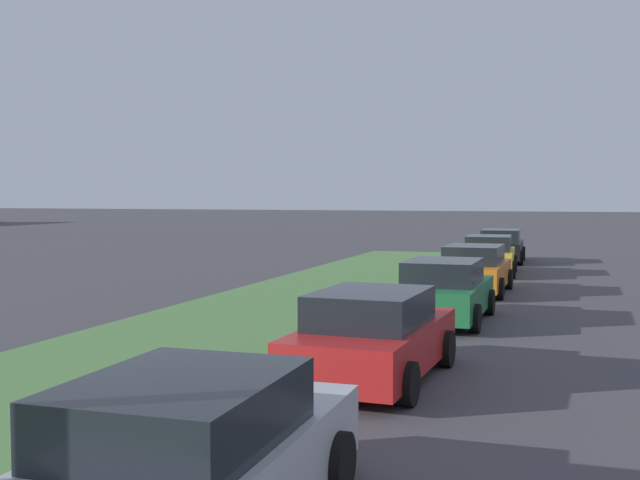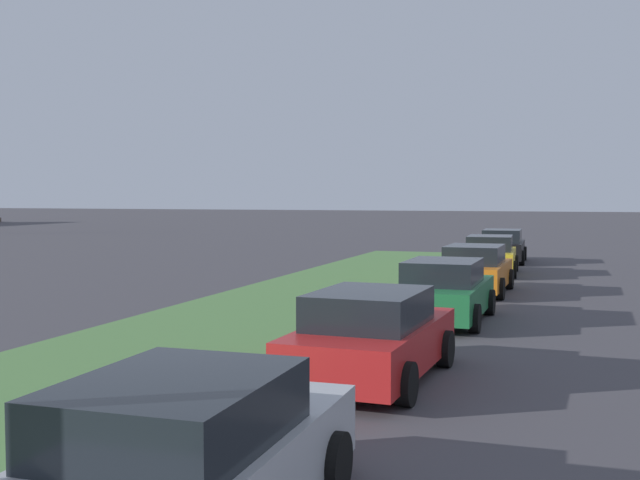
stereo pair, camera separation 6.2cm
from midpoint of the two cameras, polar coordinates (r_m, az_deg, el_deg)
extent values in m
cube|color=#517F42|center=(11.72, -19.12, -11.31)|extent=(60.00, 6.00, 0.12)
cube|color=#B2B5BA|center=(7.09, -9.35, -16.59)|extent=(4.32, 1.84, 0.70)
cube|color=black|center=(6.74, -10.20, -12.10)|extent=(2.22, 1.62, 0.55)
cylinder|color=black|center=(8.70, -10.57, -14.55)|extent=(0.64, 0.23, 0.64)
cylinder|color=black|center=(8.04, 1.24, -16.01)|extent=(0.64, 0.23, 0.64)
cube|color=red|center=(12.70, 4.02, -7.65)|extent=(4.37, 1.97, 0.70)
cube|color=black|center=(12.40, 3.77, -4.98)|extent=(2.26, 1.69, 0.55)
cylinder|color=black|center=(14.28, 2.10, -7.44)|extent=(0.65, 0.25, 0.64)
cylinder|color=black|center=(13.82, 9.26, -7.84)|extent=(0.65, 0.25, 0.64)
cylinder|color=black|center=(11.80, -2.16, -9.72)|extent=(0.65, 0.25, 0.64)
cylinder|color=black|center=(11.24, 6.46, -10.40)|extent=(0.65, 0.25, 0.64)
cube|color=#1E6B38|center=(18.66, 9.16, -4.17)|extent=(4.32, 1.84, 0.70)
cube|color=black|center=(18.40, 9.07, -2.31)|extent=(2.22, 1.62, 0.55)
cylinder|color=black|center=(20.18, 7.29, -4.31)|extent=(0.64, 0.23, 0.64)
cylinder|color=black|center=(19.89, 12.39, -4.47)|extent=(0.64, 0.23, 0.64)
cylinder|color=black|center=(17.57, 5.49, -5.43)|extent=(0.64, 0.23, 0.64)
cylinder|color=black|center=(17.24, 11.34, -5.64)|extent=(0.64, 0.23, 0.64)
cube|color=orange|center=(24.22, 11.34, -2.48)|extent=(4.32, 1.85, 0.70)
cube|color=black|center=(23.97, 11.29, -1.04)|extent=(2.22, 1.63, 0.55)
cylinder|color=black|center=(25.71, 9.76, -2.69)|extent=(0.64, 0.23, 0.64)
cylinder|color=black|center=(25.48, 13.76, -2.80)|extent=(0.64, 0.23, 0.64)
cylinder|color=black|center=(23.07, 8.66, -3.37)|extent=(0.64, 0.23, 0.64)
cylinder|color=black|center=(22.81, 13.12, -3.49)|extent=(0.64, 0.23, 0.64)
cube|color=gold|center=(30.09, 12.37, -1.38)|extent=(4.39, 2.03, 0.70)
cube|color=black|center=(29.85, 12.36, -0.21)|extent=(2.28, 1.72, 0.55)
cylinder|color=black|center=(31.52, 10.86, -1.61)|extent=(0.65, 0.25, 0.64)
cylinder|color=black|center=(31.43, 14.14, -1.67)|extent=(0.65, 0.25, 0.64)
cylinder|color=black|center=(28.84, 10.43, -2.06)|extent=(0.65, 0.25, 0.64)
cylinder|color=black|center=(28.74, 14.01, -2.12)|extent=(0.65, 0.25, 0.64)
cube|color=black|center=(35.59, 13.22, -0.68)|extent=(4.36, 1.95, 0.70)
cube|color=black|center=(35.35, 13.21, 0.31)|extent=(2.25, 1.68, 0.55)
cylinder|color=black|center=(37.01, 11.94, -0.90)|extent=(0.65, 0.24, 0.64)
cylinder|color=black|center=(36.91, 14.73, -0.95)|extent=(0.65, 0.24, 0.64)
cylinder|color=black|center=(34.33, 11.58, -1.22)|extent=(0.65, 0.24, 0.64)
cylinder|color=black|center=(34.22, 14.59, -1.27)|extent=(0.65, 0.24, 0.64)
camera|label=1|loc=(0.03, -89.90, 0.01)|focal=43.81mm
camera|label=2|loc=(0.03, 90.10, -0.01)|focal=43.81mm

